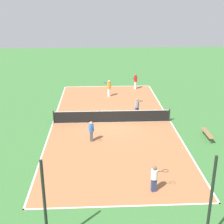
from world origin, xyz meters
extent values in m
plane|color=#3D7538|center=(0.00, 0.00, 0.00)|extent=(80.00, 80.00, 0.00)
cube|color=#AD6B42|center=(0.00, 0.00, 0.01)|extent=(9.67, 21.87, 0.02)
cube|color=white|center=(-4.79, 0.00, 0.02)|extent=(0.10, 21.87, 0.00)
cube|color=white|center=(4.79, 0.00, 0.02)|extent=(0.10, 21.87, 0.00)
cube|color=white|center=(0.00, -10.89, 0.02)|extent=(9.67, 0.10, 0.00)
cube|color=white|center=(0.00, 10.89, 0.02)|extent=(9.67, 0.10, 0.00)
cube|color=white|center=(0.00, 0.00, 0.02)|extent=(9.67, 0.10, 0.00)
cylinder|color=black|center=(-4.69, 0.00, 0.55)|extent=(0.10, 0.10, 1.06)
cylinder|color=black|center=(4.69, 0.00, 0.55)|extent=(0.10, 0.10, 1.06)
cube|color=black|center=(0.00, 0.00, 0.53)|extent=(9.37, 0.03, 1.01)
cube|color=white|center=(0.00, 0.00, 1.00)|extent=(9.37, 0.04, 0.06)
cube|color=olive|center=(-6.69, 3.41, 0.43)|extent=(0.36, 1.96, 0.04)
cylinder|color=#4C4C51|center=(-6.69, 2.58, 0.21)|extent=(0.08, 0.08, 0.41)
cylinder|color=#4C4C51|center=(-6.69, 4.24, 0.21)|extent=(0.08, 0.08, 0.41)
cube|color=navy|center=(-1.71, 9.69, 0.40)|extent=(0.28, 0.24, 0.74)
cylinder|color=silver|center=(-1.71, 9.69, 1.03)|extent=(0.42, 0.42, 0.52)
sphere|color=brown|center=(-1.71, 9.69, 1.40)|extent=(0.22, 0.22, 0.22)
cylinder|color=#262626|center=(-2.02, 9.63, 1.16)|extent=(0.28, 0.08, 0.03)
torus|color=black|center=(-2.30, 9.58, 1.16)|extent=(0.35, 0.35, 0.02)
cube|color=white|center=(-3.05, -9.67, 0.44)|extent=(0.28, 0.31, 0.84)
cylinder|color=red|center=(-3.05, -9.67, 1.16)|extent=(0.47, 0.47, 0.59)
sphere|color=brown|center=(-3.05, -9.67, 1.58)|extent=(0.25, 0.25, 0.25)
cylinder|color=#262626|center=(-2.94, -9.38, 1.31)|extent=(0.13, 0.27, 0.03)
torus|color=black|center=(-2.84, -9.11, 1.31)|extent=(0.39, 0.39, 0.02)
cube|color=navy|center=(-2.19, -1.34, 0.41)|extent=(0.32, 0.32, 0.78)
cylinder|color=gray|center=(-2.19, -1.34, 1.07)|extent=(0.51, 0.51, 0.54)
sphere|color=#A87A56|center=(-2.19, -1.34, 1.46)|extent=(0.23, 0.23, 0.23)
cylinder|color=#262626|center=(-2.41, -1.57, 1.21)|extent=(0.21, 0.23, 0.03)
torus|color=black|center=(-2.60, -1.78, 1.21)|extent=(0.43, 0.43, 0.02)
cube|color=#4C4C51|center=(1.62, 3.46, 0.39)|extent=(0.23, 0.27, 0.74)
cylinder|color=blue|center=(1.62, 3.46, 1.02)|extent=(0.40, 0.40, 0.52)
sphere|color=tan|center=(1.62, 3.46, 1.39)|extent=(0.22, 0.22, 0.22)
cylinder|color=#262626|center=(1.58, 3.78, 1.15)|extent=(0.06, 0.28, 0.03)
torus|color=black|center=(1.55, 4.06, 1.15)|extent=(0.34, 0.34, 0.02)
cube|color=white|center=(-0.05, -7.03, 0.45)|extent=(0.31, 0.32, 0.85)
cylinder|color=orange|center=(-0.05, -7.03, 1.17)|extent=(0.50, 0.50, 0.59)
sphere|color=tan|center=(-0.05, -7.03, 1.59)|extent=(0.25, 0.25, 0.25)
cylinder|color=#262626|center=(0.14, -7.29, 1.32)|extent=(0.19, 0.24, 0.03)
torus|color=black|center=(0.31, -7.52, 1.32)|extent=(0.42, 0.42, 0.02)
sphere|color=#CCE033|center=(2.12, -9.93, 0.06)|extent=(0.07, 0.07, 0.07)
sphere|color=#CCE033|center=(-4.53, 4.87, 0.06)|extent=(0.07, 0.07, 0.07)
cylinder|color=black|center=(-3.24, 13.39, 2.02)|extent=(0.12, 0.12, 4.04)
cylinder|color=black|center=(3.24, 13.39, 2.02)|extent=(0.12, 0.12, 4.04)
camera|label=1|loc=(1.15, 23.48, 9.58)|focal=50.00mm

